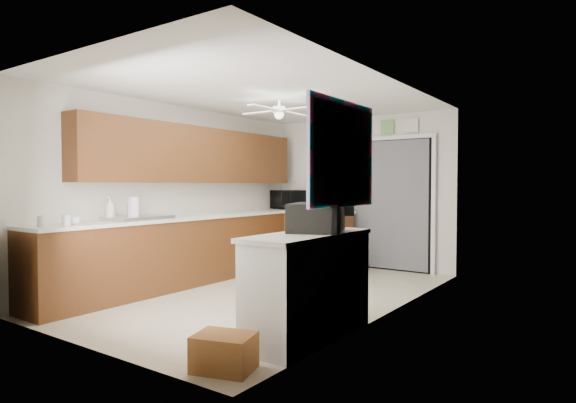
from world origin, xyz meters
The scene contains 41 objects.
floor centered at (0.00, 0.00, 0.00)m, with size 5.00×5.00×0.00m, color #BFB59A.
ceiling centered at (0.00, 0.00, 2.50)m, with size 5.00×5.00×0.00m, color white.
wall_back centered at (0.00, 2.50, 1.25)m, with size 3.20×3.20×0.00m, color beige.
wall_front centered at (0.00, -2.50, 1.25)m, with size 3.20×3.20×0.00m, color beige.
wall_left centered at (-1.60, 0.00, 1.25)m, with size 5.00×5.00×0.00m, color beige.
wall_right centered at (1.60, 0.00, 1.25)m, with size 5.00×5.00×0.00m, color beige.
left_base_cabinets centered at (-1.30, 0.00, 0.45)m, with size 0.60×4.80×0.90m, color #5C3016.
left_countertop centered at (-1.29, 0.00, 0.92)m, with size 0.62×4.80×0.04m, color white.
upper_cabinets centered at (-1.44, 0.20, 1.80)m, with size 0.32×4.00×0.80m, color #5C3016.
sink_basin centered at (-1.29, -1.00, 0.95)m, with size 0.50×0.76×0.06m, color silver.
faucet centered at (-1.48, -1.00, 1.05)m, with size 0.03×0.03×0.22m, color silver.
peninsula_base centered at (-0.50, 2.00, 0.45)m, with size 1.00×0.60×0.90m, color #5C3016.
peninsula_top centered at (-0.50, 2.00, 0.92)m, with size 1.04×0.64×0.04m, color white.
back_opening_recess centered at (0.25, 2.47, 1.05)m, with size 2.00×0.06×2.10m, color black.
curtain_panel centered at (0.25, 2.43, 1.05)m, with size 1.90×0.03×2.05m, color slate.
door_trim_left centered at (-0.77, 2.44, 1.05)m, with size 0.06×0.04×2.10m, color white.
door_trim_right centered at (1.27, 2.44, 1.05)m, with size 0.06×0.04×2.10m, color white.
door_trim_head centered at (0.25, 2.44, 2.12)m, with size 2.10×0.04×0.06m, color white.
header_frame_0 centered at (-0.60, 2.47, 2.30)m, with size 0.22×0.02×0.22m, color #E4BA4C.
header_frame_2 centered at (0.10, 2.47, 2.30)m, with size 0.22×0.02×0.22m, color #CD534D.
header_frame_3 centered at (0.50, 2.47, 2.30)m, with size 0.22×0.02×0.22m, color #70A65F.
header_frame_4 centered at (0.90, 2.47, 2.30)m, with size 0.22×0.02×0.22m, color silver.
route66_sign centered at (-0.95, 2.47, 2.30)m, with size 0.22×0.02×0.26m, color silver.
right_counter_base centered at (1.35, -1.20, 0.45)m, with size 0.50×1.40×0.90m, color white.
right_counter_top centered at (1.34, -1.20, 0.92)m, with size 0.54×1.44×0.04m, color white.
abstract_painting centered at (1.58, -1.00, 1.65)m, with size 0.03×1.15×0.95m, color #FA5CAE.
ceiling_fan centered at (0.00, 0.20, 2.32)m, with size 1.14×1.14×0.24m, color white.
microwave centered at (-1.25, 2.25, 1.11)m, with size 0.60×0.41×0.33m, color black.
soap_bottle centered at (-1.42, -1.31, 1.09)m, with size 0.11×0.11×0.29m, color silver.
cup centered at (-1.22, -1.87, 0.98)m, with size 0.11×0.11×0.08m, color white.
jar_a centered at (-1.11, -2.03, 1.00)m, with size 0.09×0.09×0.12m, color silver.
jar_b centered at (-1.21, -2.25, 1.00)m, with size 0.08×0.08×0.11m, color silver.
paper_towel_roll centered at (-1.34, -1.03, 1.08)m, with size 0.13×0.13×0.28m, color white.
suitcase centered at (1.32, -1.02, 1.07)m, with size 0.46×0.61×0.26m, color black.
suitcase_rim centered at (1.32, -1.02, 0.96)m, with size 0.44×0.58×0.02m, color yellow.
suitcase_lid centered at (1.32, -0.73, 1.32)m, with size 0.42×0.03×0.50m, color black.
cardboard_box centered at (1.25, -2.20, 0.13)m, with size 0.43×0.32×0.27m, color #B46D38.
navy_crate centered at (1.25, -2.20, 0.10)m, with size 0.33×0.28×0.20m, color #131D31.
cabinet_door_panel centered at (0.06, 0.84, 0.34)m, with size 0.46×0.03×0.68m, color #5C3016.
man centered at (-0.08, 1.55, 0.78)m, with size 0.57×0.37×1.55m, color white.
dog centered at (0.30, 1.45, 0.20)m, with size 0.21×0.50×0.39m, color black.
Camera 1 is at (3.65, -4.80, 1.37)m, focal length 30.00 mm.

